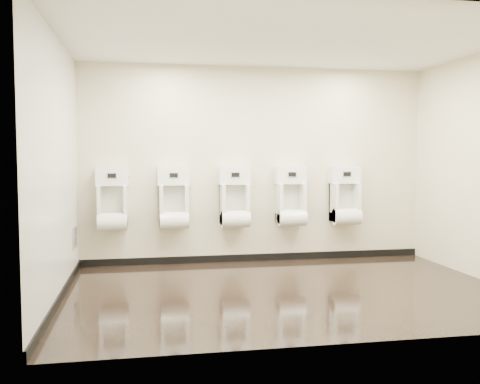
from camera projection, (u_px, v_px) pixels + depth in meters
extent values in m
cube|color=black|center=(288.00, 290.00, 6.09)|extent=(5.00, 3.50, 0.00)
cube|color=silver|center=(290.00, 41.00, 5.90)|extent=(5.00, 3.50, 0.00)
cube|color=beige|center=(256.00, 165.00, 7.71)|extent=(5.00, 0.02, 2.80)
cube|color=beige|center=(348.00, 173.00, 4.28)|extent=(5.00, 0.02, 2.80)
cube|color=beige|center=(56.00, 169.00, 5.55)|extent=(0.02, 3.50, 2.80)
cube|color=white|center=(57.00, 169.00, 5.55)|extent=(0.01, 3.50, 2.80)
cube|color=black|center=(256.00, 257.00, 7.79)|extent=(5.00, 0.02, 0.10)
cube|color=black|center=(61.00, 296.00, 5.64)|extent=(0.02, 3.50, 0.10)
cube|color=#9E9EA3|center=(75.00, 237.00, 6.79)|extent=(0.03, 0.25, 0.25)
cylinder|color=silver|center=(76.00, 237.00, 6.79)|extent=(0.02, 0.04, 0.04)
cube|color=white|center=(113.00, 206.00, 7.25)|extent=(0.39, 0.28, 0.56)
cube|color=silver|center=(113.00, 203.00, 7.34)|extent=(0.30, 0.01, 0.44)
cylinder|color=white|center=(113.00, 222.00, 7.19)|extent=(0.39, 0.24, 0.24)
cube|color=white|center=(112.00, 177.00, 7.26)|extent=(0.44, 0.21, 0.24)
cube|color=black|center=(112.00, 176.00, 7.15)|extent=(0.11, 0.01, 0.06)
cube|color=silver|center=(112.00, 176.00, 7.15)|extent=(0.13, 0.01, 0.08)
cylinder|color=silver|center=(129.00, 177.00, 7.30)|extent=(0.01, 0.03, 0.03)
cube|color=white|center=(174.00, 205.00, 7.39)|extent=(0.39, 0.28, 0.56)
cube|color=silver|center=(173.00, 202.00, 7.48)|extent=(0.30, 0.01, 0.44)
cylinder|color=white|center=(174.00, 220.00, 7.33)|extent=(0.39, 0.24, 0.24)
cube|color=white|center=(173.00, 176.00, 7.40)|extent=(0.44, 0.21, 0.24)
cube|color=black|center=(174.00, 175.00, 7.30)|extent=(0.11, 0.01, 0.06)
cube|color=silver|center=(174.00, 175.00, 7.30)|extent=(0.13, 0.01, 0.08)
cylinder|color=silver|center=(190.00, 176.00, 7.44)|extent=(0.01, 0.03, 0.03)
cube|color=white|center=(235.00, 204.00, 7.55)|extent=(0.39, 0.28, 0.56)
cube|color=silver|center=(234.00, 201.00, 7.64)|extent=(0.30, 0.01, 0.44)
cylinder|color=white|center=(236.00, 219.00, 7.49)|extent=(0.39, 0.24, 0.24)
cube|color=white|center=(234.00, 176.00, 7.56)|extent=(0.44, 0.21, 0.24)
cube|color=black|center=(235.00, 175.00, 7.45)|extent=(0.11, 0.01, 0.06)
cube|color=silver|center=(235.00, 175.00, 7.45)|extent=(0.13, 0.01, 0.08)
cylinder|color=silver|center=(250.00, 176.00, 7.60)|extent=(0.01, 0.03, 0.03)
cube|color=white|center=(291.00, 203.00, 7.69)|extent=(0.39, 0.28, 0.56)
cube|color=silver|center=(289.00, 200.00, 7.78)|extent=(0.30, 0.01, 0.44)
cylinder|color=white|center=(292.00, 218.00, 7.63)|extent=(0.39, 0.24, 0.24)
cube|color=white|center=(290.00, 176.00, 7.70)|extent=(0.44, 0.21, 0.24)
cube|color=black|center=(292.00, 175.00, 7.59)|extent=(0.11, 0.01, 0.06)
cube|color=silver|center=(292.00, 174.00, 7.60)|extent=(0.13, 0.01, 0.08)
cylinder|color=silver|center=(305.00, 176.00, 7.74)|extent=(0.01, 0.03, 0.03)
cube|color=white|center=(345.00, 202.00, 7.84)|extent=(0.39, 0.28, 0.56)
cube|color=silver|center=(343.00, 199.00, 7.93)|extent=(0.30, 0.01, 0.44)
cylinder|color=white|center=(347.00, 217.00, 7.78)|extent=(0.39, 0.24, 0.24)
cube|color=white|center=(344.00, 175.00, 7.85)|extent=(0.44, 0.21, 0.24)
cube|color=black|center=(347.00, 174.00, 7.74)|extent=(0.11, 0.01, 0.06)
cube|color=silver|center=(347.00, 174.00, 7.74)|extent=(0.13, 0.01, 0.08)
cylinder|color=silver|center=(359.00, 175.00, 7.89)|extent=(0.01, 0.03, 0.03)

